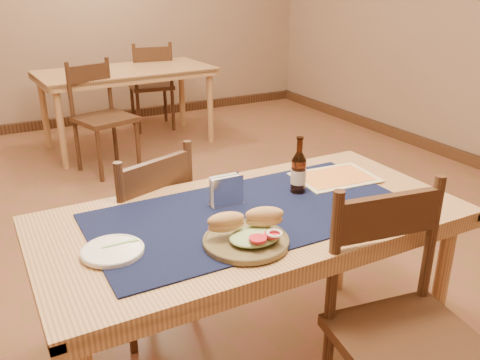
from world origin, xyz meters
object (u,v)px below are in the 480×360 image
chair_main_far (140,235)px  napkin_holder (226,191)px  beer_bottle (299,172)px  main_table (252,233)px  back_table (126,78)px  chair_main_near (405,331)px  sandwich_plate (248,235)px

chair_main_far → napkin_holder: chair_main_far is taller
beer_bottle → napkin_holder: (-0.31, 0.03, -0.03)m
main_table → back_table: (0.48, 3.27, -0.00)m
chair_main_near → sandwich_plate: chair_main_near is taller
main_table → chair_main_near: size_ratio=1.66×
back_table → napkin_holder: (-0.53, -3.16, 0.14)m
chair_main_near → napkin_holder: bearing=114.9°
main_table → chair_main_far: chair_main_far is taller
back_table → napkin_holder: size_ratio=12.24×
back_table → chair_main_near: chair_main_near is taller
main_table → sandwich_plate: size_ratio=5.51×
chair_main_near → beer_bottle: 0.72m
main_table → chair_main_far: bearing=117.8°
chair_main_far → chair_main_near: (0.54, -1.10, 0.03)m
chair_main_near → beer_bottle: bearing=89.9°
chair_main_near → chair_main_far: bearing=116.2°
back_table → sandwich_plate: (-0.61, -3.47, 0.12)m
main_table → napkin_holder: 0.19m
back_table → chair_main_far: 2.84m
chair_main_near → back_table: bearing=86.7°
napkin_holder → main_table: bearing=-63.2°
chair_main_far → chair_main_near: bearing=-63.8°
main_table → chair_main_near: (0.26, -0.56, -0.17)m
sandwich_plate → beer_bottle: (0.39, 0.28, 0.06)m
back_table → chair_main_far: (-0.76, -2.73, -0.19)m
main_table → napkin_holder: napkin_holder is taller
back_table → beer_bottle: 3.21m
main_table → chair_main_near: chair_main_near is taller
chair_main_far → back_table: bearing=74.3°
beer_bottle → main_table: bearing=-163.2°
main_table → chair_main_near: bearing=-65.4°
beer_bottle → napkin_holder: size_ratio=1.74×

